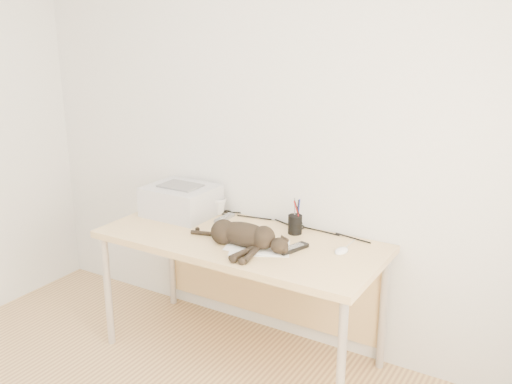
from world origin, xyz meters
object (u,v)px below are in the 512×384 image
Objects in this scene: cat at (241,236)px; pen_cup at (295,224)px; printer at (181,200)px; mouse at (342,249)px; mug at (218,206)px; desk at (248,255)px.

pen_cup is at bearing 60.86° from cat.
printer is 3.94× the size of mouse.
mug is 0.92m from mouse.
pen_cup is at bearing 5.25° from printer.
mug is at bearing 34.92° from printer.
pen_cup reaches higher than mug.
mouse is at bearing -10.76° from mug.
mouse is at bearing -18.68° from pen_cup.
pen_cup is at bearing 30.16° from desk.
mug is at bearing 150.44° from desk.
desk is 0.33m from pen_cup.
desk is at bearing -172.81° from mouse.
desk is 0.43m from mug.
pen_cup reaches higher than printer.
desk is 0.58m from printer.
printer is at bearing -145.08° from mug.
mouse reaches higher than desk.
printer is (-0.53, 0.06, 0.23)m from desk.
mug is (-0.41, 0.38, -0.01)m from cat.
mug is at bearing 135.36° from cat.
pen_cup is at bearing 166.28° from mouse.
printer is at bearing -174.75° from pen_cup.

